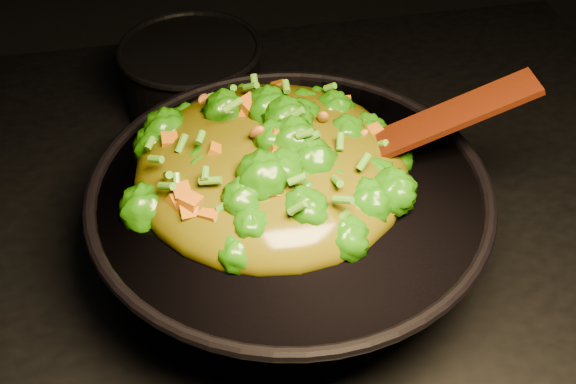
{
  "coord_description": "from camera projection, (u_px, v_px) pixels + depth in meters",
  "views": [
    {
      "loc": [
        -0.09,
        -0.63,
        1.54
      ],
      "look_at": [
        0.02,
        -0.07,
        1.0
      ],
      "focal_mm": 45.0,
      "sensor_mm": 36.0,
      "label": 1
    }
  ],
  "objects": [
    {
      "name": "back_pot",
      "position": [
        193.0,
        79.0,
        1.03
      ],
      "size": [
        0.25,
        0.25,
        0.11
      ],
      "primitive_type": "cylinder",
      "rotation": [
        0.0,
        0.0,
        0.38
      ],
      "color": "black",
      "rests_on": "stovetop"
    },
    {
      "name": "stir_fry",
      "position": [
        271.0,
        137.0,
        0.75
      ],
      "size": [
        0.4,
        0.4,
        0.1
      ],
      "primitive_type": null,
      "rotation": [
        0.0,
        0.0,
        0.43
      ],
      "color": "#206607",
      "rests_on": "wok"
    },
    {
      "name": "wok",
      "position": [
        290.0,
        227.0,
        0.81
      ],
      "size": [
        0.44,
        0.44,
        0.12
      ],
      "primitive_type": null,
      "rotation": [
        0.0,
        0.0,
        -0.06
      ],
      "color": "black",
      "rests_on": "stovetop"
    },
    {
      "name": "spatula",
      "position": [
        411.0,
        133.0,
        0.77
      ],
      "size": [
        0.26,
        0.05,
        0.11
      ],
      "primitive_type": "cube",
      "rotation": [
        0.0,
        -0.38,
        -0.03
      ],
      "color": "#3A1205",
      "rests_on": "wok"
    }
  ]
}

